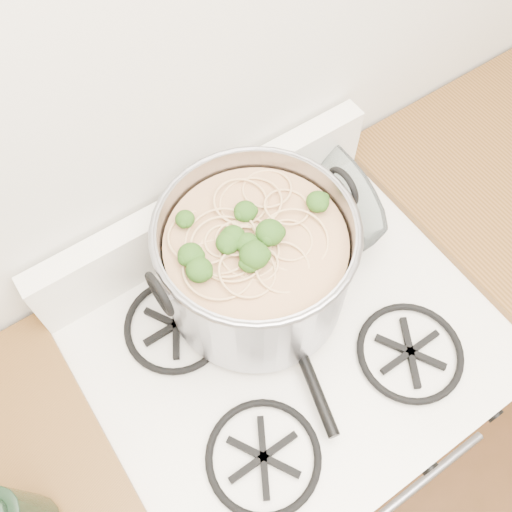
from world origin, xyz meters
The scene contains 4 objects.
gas_range centered at (0.00, 1.26, 0.44)m, with size 0.76×0.66×0.92m.
stock_pot centered at (0.00, 1.38, 1.04)m, with size 0.39×0.36×0.24m.
spatula centered at (0.02, 1.32, 0.94)m, with size 0.29×0.31×0.02m, color black, non-canonical shape.
glass_bowl centered at (0.16, 1.47, 0.94)m, with size 0.13×0.13×0.03m, color white.
Camera 1 is at (-0.29, 0.97, 1.94)m, focal length 40.00 mm.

